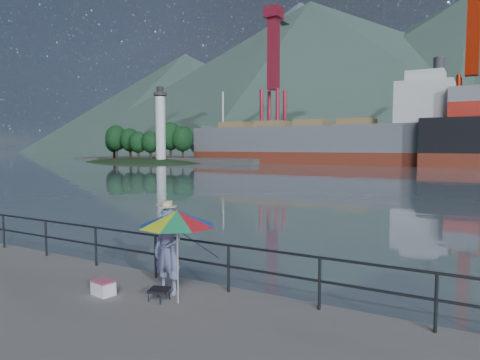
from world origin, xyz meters
name	(u,v)px	position (x,y,z in m)	size (l,w,h in m)	color
harbor_water	(454,157)	(0.00, 130.00, 0.00)	(500.00, 280.00, 0.00)	slate
guardrail	(124,251)	(0.00, 1.70, 0.52)	(22.00, 0.06, 1.03)	#2D3033
lighthouse_islet	(142,160)	(-54.97, 61.99, 0.26)	(48.00, 26.40, 19.20)	#263F1E
fisherman	(168,251)	(1.95, 0.98, 0.91)	(0.66, 0.43, 1.81)	#2E4194
beach_umbrella	(177,218)	(2.48, 0.64, 1.68)	(1.83, 1.83, 1.84)	white
folding_stool	(159,294)	(2.07, 0.56, 0.13)	(0.48, 0.48, 0.25)	black
cooler_bag	(103,288)	(0.83, 0.26, 0.14)	(0.47, 0.31, 0.27)	white
fishing_rod	(193,278)	(1.78, 2.10, 0.00)	(0.02, 0.02, 1.99)	black
bulk_carrier	(335,141)	(-17.35, 74.33, 4.07)	(55.33, 9.58, 14.50)	maroon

